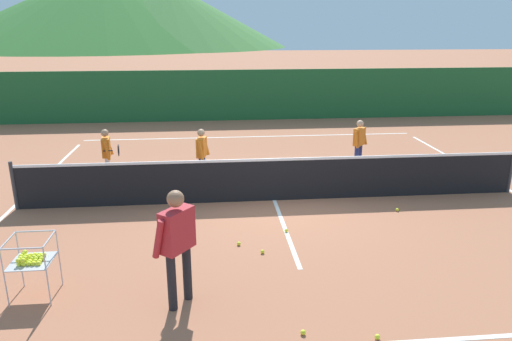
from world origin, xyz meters
TOP-DOWN VIEW (x-y plane):
  - ground_plane at (0.00, 0.00)m, footprint 120.00×120.00m
  - line_baseline_far at (0.00, 6.20)m, footprint 11.28×0.08m
  - line_sideline_west at (-5.64, 0.00)m, footprint 0.08×11.25m
  - line_service_center at (0.00, 0.00)m, footprint 0.08×6.26m
  - tennis_net at (0.00, 0.00)m, footprint 11.09×0.08m
  - instructor at (-1.86, -3.90)m, footprint 0.59×0.82m
  - student_0 at (-3.90, 1.66)m, footprint 0.47×0.61m
  - student_1 at (-1.60, 1.41)m, footprint 0.34×0.55m
  - student_2 at (2.57, 2.17)m, footprint 0.48×0.48m
  - ball_cart at (-3.96, -3.50)m, footprint 0.58×0.58m
  - tennis_ball_0 at (-0.54, -2.51)m, footprint 0.07×0.07m
  - tennis_ball_2 at (0.63, -4.95)m, footprint 0.07×0.07m
  - tennis_ball_3 at (0.00, -1.69)m, footprint 0.07×0.07m
  - tennis_ball_4 at (2.48, -0.89)m, footprint 0.07×0.07m
  - tennis_ball_5 at (-0.93, -2.17)m, footprint 0.07×0.07m
  - tennis_ball_6 at (-2.12, -2.38)m, footprint 0.07×0.07m
  - tennis_ball_7 at (-0.28, -4.77)m, footprint 0.07×0.07m
  - windscreen_fence at (0.00, 9.23)m, footprint 24.81×0.08m
  - hill_0 at (-18.76, 76.95)m, footprint 55.65×55.65m
  - hill_1 at (-20.15, 81.34)m, footprint 36.91×36.91m
  - hill_2 at (-7.98, 72.84)m, footprint 38.97×38.97m

SIDE VIEW (x-z plane):
  - ground_plane at x=0.00m, z-range 0.00..0.00m
  - line_baseline_far at x=0.00m, z-range 0.00..0.01m
  - line_sideline_west at x=-5.64m, z-range 0.00..0.01m
  - line_service_center at x=0.00m, z-range 0.00..0.01m
  - tennis_ball_0 at x=-0.54m, z-range 0.00..0.07m
  - tennis_ball_2 at x=0.63m, z-range 0.00..0.07m
  - tennis_ball_3 at x=0.00m, z-range 0.00..0.07m
  - tennis_ball_4 at x=2.48m, z-range 0.00..0.07m
  - tennis_ball_5 at x=-0.93m, z-range 0.00..0.07m
  - tennis_ball_6 at x=-2.12m, z-range 0.00..0.07m
  - tennis_ball_7 at x=-0.28m, z-range 0.00..0.07m
  - tennis_net at x=0.00m, z-range -0.03..1.02m
  - ball_cart at x=-3.96m, z-range 0.14..1.04m
  - student_2 at x=2.57m, z-range 0.13..1.47m
  - student_0 at x=-3.90m, z-range 0.14..1.47m
  - student_1 at x=-1.60m, z-range 0.13..1.48m
  - windscreen_fence at x=0.00m, z-range 0.00..2.02m
  - instructor at x=-1.86m, z-range 0.17..1.86m
  - hill_2 at x=-7.98m, z-range 0.00..10.30m
  - hill_1 at x=-20.15m, z-range 0.00..12.25m
  - hill_0 at x=-18.76m, z-range 0.00..12.67m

